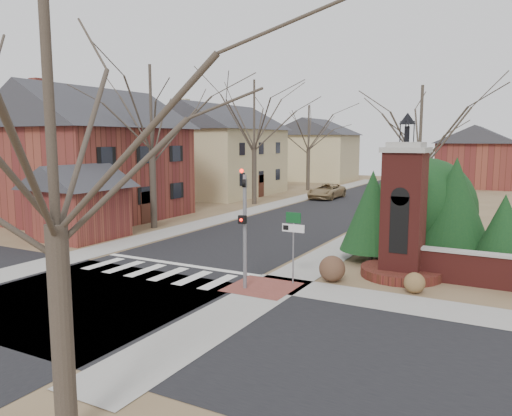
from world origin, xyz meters
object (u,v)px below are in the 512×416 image
Objects in this scene: brick_gate_monument at (403,223)px; pickup_truck at (326,191)px; sign_post at (293,233)px; distant_car at (425,182)px; traffic_signal_pole at (244,219)px.

brick_gate_monument is 26.65m from pickup_truck.
distant_car is (-2.19, 40.35, -1.23)m from sign_post.
sign_post is 4.55m from brick_gate_monument.
brick_gate_monument is at bearing 93.61° from distant_car.
traffic_signal_pole is 41.82m from distant_car.
distant_car is (-5.60, 37.35, -1.44)m from brick_gate_monument.
traffic_signal_pole is 6.47m from brick_gate_monument.
distant_car reaches higher than pickup_truck.
brick_gate_monument is 37.79m from distant_car.
distant_car is (-0.90, 41.77, -1.86)m from traffic_signal_pole.
pickup_truck is at bearing 104.59° from traffic_signal_pole.
brick_gate_monument is 1.48× the size of distant_car.
sign_post reaches higher than distant_car.
distant_car is at bearing 98.53° from brick_gate_monument.
sign_post is at bearing -138.58° from brick_gate_monument.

